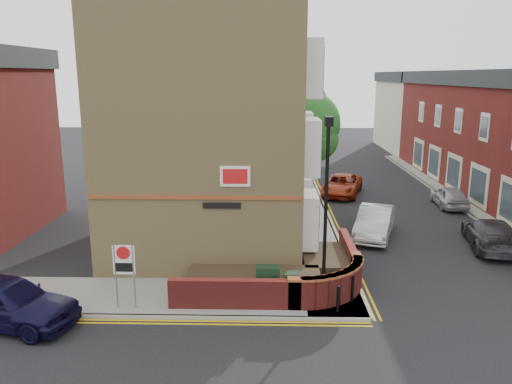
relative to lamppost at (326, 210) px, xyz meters
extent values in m
plane|color=black|center=(-1.60, -1.20, -3.34)|extent=(120.00, 120.00, 0.00)
cube|color=gray|center=(-5.10, 0.30, -3.28)|extent=(13.00, 3.00, 0.12)
cube|color=gray|center=(0.40, 14.80, -3.28)|extent=(2.00, 32.00, 0.12)
cube|color=gray|center=(11.40, 11.80, -3.28)|extent=(4.00, 40.00, 0.12)
cube|color=gray|center=(-5.10, -1.20, -3.28)|extent=(13.00, 0.15, 0.12)
cube|color=gray|center=(1.40, 14.80, -3.28)|extent=(0.15, 32.00, 0.12)
cube|color=gray|center=(9.40, 11.80, -3.28)|extent=(0.15, 40.00, 0.12)
cube|color=gold|center=(-5.10, -1.45, -3.34)|extent=(13.00, 0.28, 0.01)
cube|color=gold|center=(1.65, 14.80, -3.34)|extent=(0.28, 32.00, 0.01)
cube|color=tan|center=(-4.60, 6.80, 2.28)|extent=(8.00, 10.00, 11.00)
cube|color=brown|center=(-4.60, 1.77, -0.02)|extent=(7.80, 0.06, 0.15)
cube|color=white|center=(-3.10, 1.76, 0.78)|extent=(1.10, 0.05, 0.75)
cube|color=black|center=(-3.60, 1.76, -0.32)|extent=(1.40, 0.04, 0.22)
cylinder|color=black|center=(0.00, 0.00, -0.22)|extent=(0.12, 0.12, 6.00)
cylinder|color=black|center=(0.00, 0.00, -2.82)|extent=(0.20, 0.20, 0.80)
cube|color=black|center=(0.00, 0.00, 2.93)|extent=(0.25, 0.50, 0.30)
cube|color=black|center=(-1.90, 0.10, -2.62)|extent=(0.80, 0.45, 1.20)
cube|color=black|center=(-1.10, -0.20, -2.67)|extent=(0.55, 0.40, 1.10)
cylinder|color=black|center=(0.40, -0.80, -2.77)|extent=(0.11, 0.11, 0.90)
cylinder|color=black|center=(1.00, 0.00, -2.77)|extent=(0.11, 0.11, 0.90)
cylinder|color=slate|center=(-6.90, -0.70, -2.12)|extent=(0.06, 0.06, 2.20)
cylinder|color=slate|center=(-6.30, -0.70, -2.12)|extent=(0.06, 0.06, 2.20)
cube|color=white|center=(-6.60, -0.70, -1.52)|extent=(0.72, 0.04, 1.00)
cylinder|color=red|center=(-6.60, -0.73, -1.27)|extent=(0.44, 0.02, 0.44)
cube|color=maroon|center=(12.90, 15.80, 0.16)|extent=(5.00, 30.00, 7.00)
cube|color=#2A2E32|center=(12.90, 15.80, 4.16)|extent=(5.40, 30.40, 1.00)
cube|color=beige|center=(12.90, 36.80, 0.16)|extent=(5.00, 12.00, 7.00)
cube|color=#2A2E32|center=(12.90, 36.80, 4.16)|extent=(5.40, 12.40, 1.00)
cylinder|color=#382B1E|center=(0.40, 12.80, -0.95)|extent=(0.24, 0.24, 4.55)
sphere|color=#1B531E|center=(0.40, 12.80, 1.65)|extent=(3.64, 3.64, 3.64)
sphere|color=#1B531E|center=(0.80, 12.50, 0.81)|extent=(2.60, 2.60, 2.60)
sphere|color=#1B531E|center=(0.10, 13.20, 1.20)|extent=(2.86, 2.86, 2.86)
cylinder|color=#382B1E|center=(0.40, 20.80, -0.70)|extent=(0.24, 0.24, 5.04)
sphere|color=#1B531E|center=(0.40, 20.80, 2.18)|extent=(4.03, 4.03, 4.03)
sphere|color=#1B531E|center=(0.80, 20.50, 1.24)|extent=(2.88, 2.88, 2.88)
sphere|color=#1B531E|center=(0.10, 21.20, 1.67)|extent=(3.17, 3.17, 3.17)
cylinder|color=#382B1E|center=(0.40, 28.80, -0.84)|extent=(0.24, 0.24, 4.76)
sphere|color=#1B531E|center=(0.40, 28.80, 1.88)|extent=(3.81, 3.81, 3.81)
sphere|color=#1B531E|center=(0.80, 28.50, 0.99)|extent=(2.72, 2.72, 2.72)
sphere|color=#1B531E|center=(0.10, 29.20, 1.40)|extent=(2.99, 2.99, 2.99)
cylinder|color=black|center=(0.80, 23.80, -1.62)|extent=(0.10, 0.10, 3.20)
imported|color=black|center=(0.80, 23.80, 0.48)|extent=(0.20, 0.16, 1.00)
imported|color=black|center=(-10.11, -1.70, -2.55)|extent=(4.96, 2.93, 1.58)
imported|color=#B9BAC1|center=(3.28, 7.42, -2.61)|extent=(2.87, 4.69, 1.46)
imported|color=maroon|center=(2.94, 16.11, -2.68)|extent=(3.49, 5.18, 1.32)
imported|color=#2F2F34|center=(8.22, 5.93, -2.67)|extent=(2.72, 4.92, 1.35)
imported|color=#A0A4A7|center=(8.90, 13.24, -2.71)|extent=(1.63, 3.76, 1.26)
camera|label=1|loc=(-1.91, -15.90, 4.36)|focal=35.00mm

